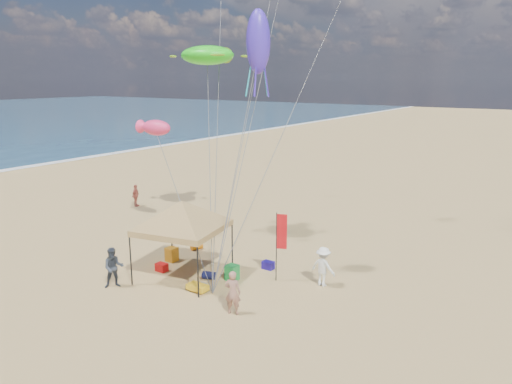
# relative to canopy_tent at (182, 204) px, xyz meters

# --- Properties ---
(ground) EXTENTS (280.00, 280.00, 0.00)m
(ground) POSITION_rel_canopy_tent_xyz_m (2.76, -1.22, -3.44)
(ground) COLOR tan
(ground) RESTS_ON ground
(canopy_tent) EXTENTS (6.56, 6.56, 4.13)m
(canopy_tent) POSITION_rel_canopy_tent_xyz_m (0.00, 0.00, 0.00)
(canopy_tent) COLOR black
(canopy_tent) RESTS_ON ground
(feather_flag) EXTENTS (0.45, 0.21, 3.16)m
(feather_flag) POSITION_rel_canopy_tent_xyz_m (3.86, 2.06, -1.33)
(feather_flag) COLOR black
(feather_flag) RESTS_ON ground
(cooler_red) EXTENTS (0.54, 0.38, 0.38)m
(cooler_red) POSITION_rel_canopy_tent_xyz_m (-1.32, -0.12, -3.25)
(cooler_red) COLOR red
(cooler_red) RESTS_ON ground
(cooler_blue) EXTENTS (0.54, 0.38, 0.38)m
(cooler_blue) POSITION_rel_canopy_tent_xyz_m (2.67, 2.94, -3.25)
(cooler_blue) COLOR #1F1190
(cooler_blue) RESTS_ON ground
(bag_navy) EXTENTS (0.69, 0.54, 0.36)m
(bag_navy) POSITION_rel_canopy_tent_xyz_m (1.13, 0.42, -3.26)
(bag_navy) COLOR #0C1036
(bag_navy) RESTS_ON ground
(bag_orange) EXTENTS (0.54, 0.69, 0.36)m
(bag_orange) POSITION_rel_canopy_tent_xyz_m (-1.92, 3.05, -3.26)
(bag_orange) COLOR #C96A0B
(bag_orange) RESTS_ON ground
(chair_green) EXTENTS (0.50, 0.50, 0.70)m
(chair_green) POSITION_rel_canopy_tent_xyz_m (2.03, 0.94, -3.09)
(chair_green) COLOR #188834
(chair_green) RESTS_ON ground
(chair_yellow) EXTENTS (0.50, 0.50, 0.70)m
(chair_yellow) POSITION_rel_canopy_tent_xyz_m (-1.84, 1.11, -3.09)
(chair_yellow) COLOR orange
(chair_yellow) RESTS_ON ground
(crate_grey) EXTENTS (0.34, 0.30, 0.28)m
(crate_grey) POSITION_rel_canopy_tent_xyz_m (1.60, -0.62, -3.30)
(crate_grey) COLOR gray
(crate_grey) RESTS_ON ground
(beach_cart) EXTENTS (0.90, 0.50, 0.24)m
(beach_cart) POSITION_rel_canopy_tent_xyz_m (1.56, -0.87, -3.24)
(beach_cart) COLOR gold
(beach_cart) RESTS_ON ground
(person_near_a) EXTENTS (0.74, 0.61, 1.75)m
(person_near_a) POSITION_rel_canopy_tent_xyz_m (4.00, -1.61, -2.57)
(person_near_a) COLOR #A26F5C
(person_near_a) RESTS_ON ground
(person_near_b) EXTENTS (1.08, 1.10, 1.79)m
(person_near_b) POSITION_rel_canopy_tent_xyz_m (-1.73, -2.55, -2.55)
(person_near_b) COLOR #323944
(person_near_b) RESTS_ON ground
(person_near_c) EXTENTS (1.20, 0.77, 1.76)m
(person_near_c) POSITION_rel_canopy_tent_xyz_m (5.68, 2.68, -2.56)
(person_near_c) COLOR white
(person_near_c) RESTS_ON ground
(person_far_a) EXTENTS (0.70, 0.99, 1.56)m
(person_far_a) POSITION_rel_canopy_tent_xyz_m (-11.35, 7.39, -2.66)
(person_far_a) COLOR #AD5142
(person_far_a) RESTS_ON ground
(turtle_kite) EXTENTS (3.40, 2.86, 1.04)m
(turtle_kite) POSITION_rel_canopy_tent_xyz_m (-3.23, 5.83, 6.61)
(turtle_kite) COLOR #22E71A
(turtle_kite) RESTS_ON ground
(fish_kite) EXTENTS (2.20, 1.62, 0.88)m
(fish_kite) POSITION_rel_canopy_tent_xyz_m (-5.51, 4.00, 2.71)
(fish_kite) COLOR #FF346E
(fish_kite) RESTS_ON ground
(squid_kite) EXTENTS (1.18, 1.18, 2.70)m
(squid_kite) POSITION_rel_canopy_tent_xyz_m (2.34, 2.55, 6.92)
(squid_kite) COLOR #442ACF
(squid_kite) RESTS_ON ground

